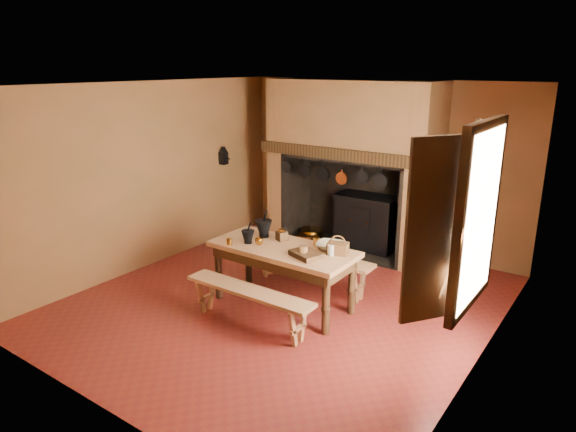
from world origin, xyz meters
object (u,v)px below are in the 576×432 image
Objects in this scene: mixing_bowl at (330,246)px; wicker_basket at (338,248)px; bench_front at (249,299)px; coffee_grinder at (282,235)px; work_table at (283,256)px; iron_range at (367,222)px.

mixing_bowl is 0.19m from wicker_basket.
coffee_grinder is (-0.16, 0.88, 0.52)m from bench_front.
wicker_basket reaches higher than bench_front.
coffee_grinder is at bearing 100.15° from bench_front.
coffee_grinder is 0.85m from wicker_basket.
wicker_basket reaches higher than work_table.
bench_front is 1.21m from mixing_bowl.
mixing_bowl is at bearing -74.81° from iron_range.
iron_range is 2.39m from coffee_grinder.
bench_front is at bearing -118.85° from mixing_bowl.
coffee_grinder is at bearing -173.21° from mixing_bowl.
coffee_grinder reaches higher than work_table.
wicker_basket is (0.69, 0.87, 0.53)m from bench_front.
coffee_grinder reaches higher than bench_front.
iron_range is 5.56× the size of wicker_basket.
iron_range is at bearing 91.93° from work_table.
work_table is 0.32m from coffee_grinder.
wicker_basket is (0.16, -0.09, 0.04)m from mixing_bowl.
mixing_bowl reaches higher than bench_front.
mixing_bowl is (0.53, 0.96, 0.49)m from bench_front.
wicker_basket is at bearing 14.85° from work_table.
bench_front is at bearing -90.00° from work_table.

